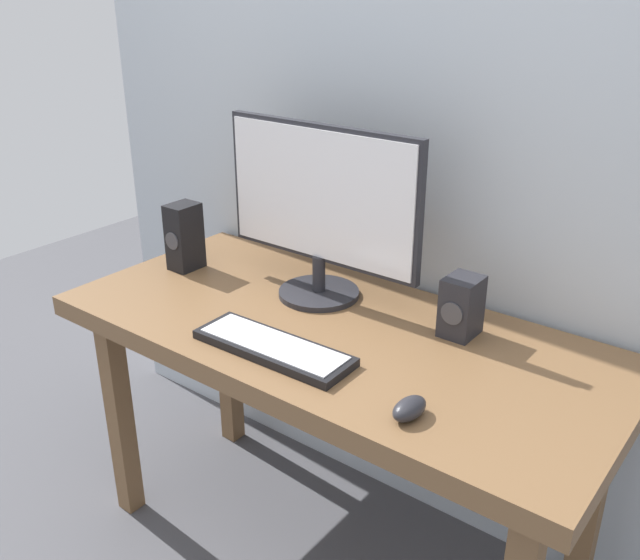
{
  "coord_description": "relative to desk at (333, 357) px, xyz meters",
  "views": [
    {
      "loc": [
        0.94,
        -1.28,
        1.6
      ],
      "look_at": [
        -0.04,
        0.0,
        0.88
      ],
      "focal_mm": 39.15,
      "sensor_mm": 36.0,
      "label": 1
    }
  ],
  "objects": [
    {
      "name": "wall_back",
      "position": [
        0.0,
        0.38,
        0.82
      ],
      "size": [
        2.45,
        0.04,
        3.0
      ],
      "primitive_type": "cube",
      "color": "#B2BCC6",
      "rests_on": "ground_plane"
    },
    {
      "name": "keyboard_primary",
      "position": [
        -0.04,
        -0.19,
        0.1
      ],
      "size": [
        0.41,
        0.14,
        0.02
      ],
      "color": "black",
      "rests_on": "desk"
    },
    {
      "name": "speaker_left",
      "position": [
        -0.59,
        0.04,
        0.19
      ],
      "size": [
        0.08,
        0.1,
        0.2
      ],
      "color": "black",
      "rests_on": "desk"
    },
    {
      "name": "desk",
      "position": [
        0.0,
        0.0,
        0.0
      ],
      "size": [
        1.47,
        0.67,
        0.76
      ],
      "color": "brown",
      "rests_on": "ground_plane"
    },
    {
      "name": "monitor",
      "position": [
        -0.15,
        0.14,
        0.35
      ],
      "size": [
        0.61,
        0.23,
        0.48
      ],
      "color": "#232328",
      "rests_on": "desk"
    },
    {
      "name": "speaker_right",
      "position": [
        0.27,
        0.16,
        0.17
      ],
      "size": [
        0.08,
        0.1,
        0.15
      ],
      "color": "#232328",
      "rests_on": "desk"
    },
    {
      "name": "mouse",
      "position": [
        0.36,
        -0.23,
        0.11
      ],
      "size": [
        0.06,
        0.1,
        0.04
      ],
      "primitive_type": "ellipsoid",
      "rotation": [
        0.0,
        0.0,
        -0.08
      ],
      "color": "#232328",
      "rests_on": "desk"
    },
    {
      "name": "ground_plane",
      "position": [
        0.0,
        0.0,
        -0.68
      ],
      "size": [
        6.0,
        6.0,
        0.0
      ],
      "primitive_type": "plane",
      "color": "#4C4C51"
    }
  ]
}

